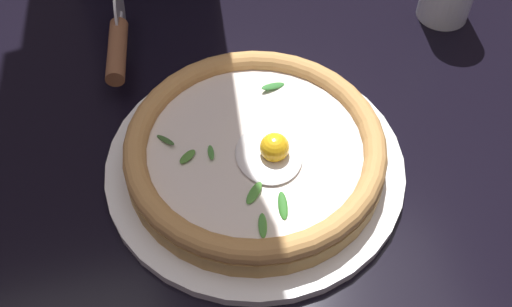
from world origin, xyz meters
TOP-DOWN VIEW (x-y plane):
  - ground_plane at (0.00, 0.00)m, footprint 2.40×2.40m
  - pizza_plate at (-0.00, 0.02)m, footprint 0.32×0.32m
  - pizza at (-0.00, 0.02)m, footprint 0.27×0.27m
  - pizza_cutter at (0.19, 0.15)m, footprint 0.15×0.03m

SIDE VIEW (x-z plane):
  - ground_plane at x=0.00m, z-range -0.03..0.00m
  - pizza_plate at x=0.00m, z-range 0.00..0.01m
  - pizza at x=0.00m, z-range 0.00..0.06m
  - pizza_cutter at x=0.19m, z-range 0.00..0.07m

